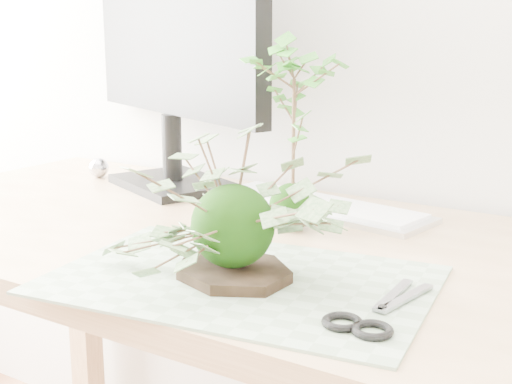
# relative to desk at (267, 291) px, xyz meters

# --- Properties ---
(desk) EXTENTS (1.60, 0.70, 0.74)m
(desk) POSITION_rel_desk_xyz_m (0.00, 0.00, 0.00)
(desk) COLOR #D7B286
(desk) RESTS_ON ground_plane
(cutting_mat) EXTENTS (0.54, 0.40, 0.00)m
(cutting_mat) POSITION_rel_desk_xyz_m (0.07, -0.18, 0.09)
(cutting_mat) COLOR gray
(cutting_mat) RESTS_ON desk
(stone_dish) EXTENTS (0.23, 0.23, 0.01)m
(stone_dish) POSITION_rel_desk_xyz_m (0.06, -0.18, 0.10)
(stone_dish) COLOR black
(stone_dish) RESTS_ON cutting_mat
(ivy_kokedama) EXTENTS (0.34, 0.34, 0.22)m
(ivy_kokedama) POSITION_rel_desk_xyz_m (0.06, -0.18, 0.22)
(ivy_kokedama) COLOR black
(ivy_kokedama) RESTS_ON stone_dish
(maple_kokedama) EXTENTS (0.19, 0.19, 0.33)m
(maple_kokedama) POSITION_rel_desk_xyz_m (0.00, 0.07, 0.32)
(maple_kokedama) COLOR black
(maple_kokedama) RESTS_ON desk
(keyboard) EXTENTS (0.45, 0.19, 0.02)m
(keyboard) POSITION_rel_desk_xyz_m (-0.02, 0.21, 0.10)
(keyboard) COLOR silver
(keyboard) RESTS_ON desk
(monitor) EXTENTS (0.60, 0.28, 0.56)m
(monitor) POSITION_rel_desk_xyz_m (-0.36, 0.22, 0.41)
(monitor) COLOR black
(monitor) RESTS_ON desk
(foil_ball) EXTENTS (0.04, 0.04, 0.04)m
(foil_ball) POSITION_rel_desk_xyz_m (-0.57, 0.20, 0.11)
(foil_ball) COLOR silver
(foil_ball) RESTS_ON desk
(scissors) EXTENTS (0.09, 0.19, 0.01)m
(scissors) POSITION_rel_desk_xyz_m (0.27, -0.22, 0.10)
(scissors) COLOR gray
(scissors) RESTS_ON cutting_mat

